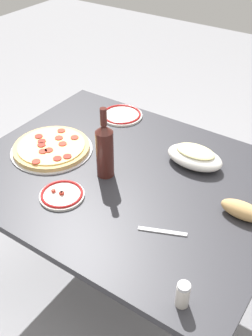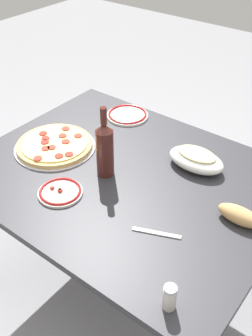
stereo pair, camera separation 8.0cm
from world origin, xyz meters
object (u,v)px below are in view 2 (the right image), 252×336
(baked_pasta_dish, at_px, (196,159))
(side_plate_far, at_px, (60,192))
(pepperoni_pizza, at_px, (55,145))
(wine_bottle, at_px, (105,149))
(bread_loaf, at_px, (240,216))
(side_plate_near, at_px, (127,115))
(dining_table, at_px, (126,194))
(spice_shaker, at_px, (170,297))

(baked_pasta_dish, relative_size, side_plate_far, 1.40)
(pepperoni_pizza, relative_size, wine_bottle, 1.19)
(wine_bottle, height_order, side_plate_far, wine_bottle)
(pepperoni_pizza, distance_m, bread_loaf, 0.85)
(side_plate_far, xyz_separation_m, bread_loaf, (-0.60, -0.28, 0.02))
(side_plate_near, xyz_separation_m, bread_loaf, (-0.76, 0.35, 0.02))
(dining_table, xyz_separation_m, side_plate_far, (0.12, 0.25, 0.12))
(wine_bottle, distance_m, side_plate_near, 0.48)
(dining_table, distance_m, pepperoni_pizza, 0.39)
(bread_loaf, bearing_deg, dining_table, 3.07)
(wine_bottle, distance_m, bread_loaf, 0.56)
(side_plate_far, bearing_deg, bread_loaf, -155.42)
(dining_table, height_order, side_plate_far, side_plate_far)
(spice_shaker, bearing_deg, side_plate_near, -46.23)
(side_plate_far, height_order, bread_loaf, bread_loaf)
(dining_table, bearing_deg, pepperoni_pizza, 7.01)
(dining_table, bearing_deg, baked_pasta_dish, -132.73)
(side_plate_near, xyz_separation_m, spice_shaker, (-0.75, 0.78, 0.03))
(spice_shaker, bearing_deg, pepperoni_pizza, -23.61)
(baked_pasta_dish, bearing_deg, spice_shaker, 113.51)
(wine_bottle, height_order, spice_shaker, wine_bottle)
(baked_pasta_dish, height_order, side_plate_far, baked_pasta_dish)
(baked_pasta_dish, bearing_deg, side_plate_near, -18.27)
(side_plate_far, bearing_deg, spice_shaker, 165.01)
(wine_bottle, relative_size, spice_shaker, 3.47)
(pepperoni_pizza, distance_m, wine_bottle, 0.32)
(side_plate_near, relative_size, spice_shaker, 2.38)
(dining_table, height_order, bread_loaf, bread_loaf)
(dining_table, distance_m, wine_bottle, 0.24)
(bread_loaf, bearing_deg, side_plate_far, 24.58)
(baked_pasta_dish, xyz_separation_m, side_plate_far, (0.32, 0.47, -0.03))
(dining_table, xyz_separation_m, spice_shaker, (-0.47, 0.41, 0.15))
(spice_shaker, bearing_deg, baked_pasta_dish, -66.49)
(side_plate_near, xyz_separation_m, side_plate_far, (-0.16, 0.62, 0.00))
(dining_table, height_order, side_plate_near, side_plate_near)
(pepperoni_pizza, xyz_separation_m, bread_loaf, (-0.84, -0.07, 0.02))
(wine_bottle, bearing_deg, bread_loaf, -172.38)
(pepperoni_pizza, bearing_deg, side_plate_near, -101.51)
(pepperoni_pizza, xyz_separation_m, spice_shaker, (-0.83, 0.36, 0.03))
(side_plate_far, relative_size, spice_shaker, 1.97)
(bread_loaf, bearing_deg, pepperoni_pizza, 4.77)
(bread_loaf, bearing_deg, side_plate_near, -24.56)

